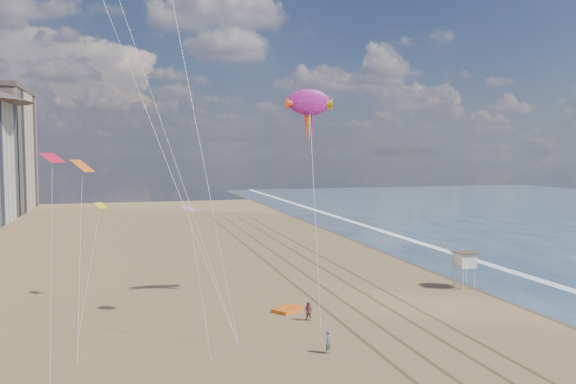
# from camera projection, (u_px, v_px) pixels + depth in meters

# --- Properties ---
(wet_sand) EXTENTS (260.00, 260.00, 0.00)m
(wet_sand) POSITION_uv_depth(u_px,v_px,m) (434.00, 258.00, 68.21)
(wet_sand) COLOR #42301E
(wet_sand) RESTS_ON ground
(foam) EXTENTS (260.00, 260.00, 0.00)m
(foam) POSITION_uv_depth(u_px,v_px,m) (464.00, 257.00, 69.34)
(foam) COLOR white
(foam) RESTS_ON ground
(tracks) EXTENTS (7.68, 120.00, 0.01)m
(tracks) POSITION_uv_depth(u_px,v_px,m) (336.00, 286.00, 54.18)
(tracks) COLOR brown
(tracks) RESTS_ON ground
(lifeguard_stand) EXTENTS (1.94, 1.94, 3.49)m
(lifeguard_stand) POSITION_uv_depth(u_px,v_px,m) (465.00, 260.00, 53.16)
(lifeguard_stand) COLOR silver
(lifeguard_stand) RESTS_ON ground
(grounded_kite) EXTENTS (2.86, 2.68, 0.28)m
(grounded_kite) POSITION_uv_depth(u_px,v_px,m) (288.00, 309.00, 45.66)
(grounded_kite) COLOR orange
(grounded_kite) RESTS_ON ground
(show_kite) EXTENTS (4.12, 5.98, 20.16)m
(show_kite) POSITION_uv_depth(u_px,v_px,m) (309.00, 103.00, 47.69)
(show_kite) COLOR #A31980
(show_kite) RESTS_ON ground
(kite_flyer_a) EXTENTS (0.65, 0.60, 1.49)m
(kite_flyer_a) POSITION_uv_depth(u_px,v_px,m) (329.00, 342.00, 35.98)
(kite_flyer_a) COLOR slate
(kite_flyer_a) RESTS_ON ground
(kite_flyer_b) EXTENTS (0.90, 0.90, 1.47)m
(kite_flyer_b) POSITION_uv_depth(u_px,v_px,m) (309.00, 311.00, 42.91)
(kite_flyer_b) COLOR brown
(kite_flyer_b) RESTS_ON ground
(small_kites) EXTENTS (10.83, 14.18, 4.80)m
(small_kites) POSITION_uv_depth(u_px,v_px,m) (101.00, 179.00, 41.34)
(small_kites) COLOR orange
(small_kites) RESTS_ON ground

